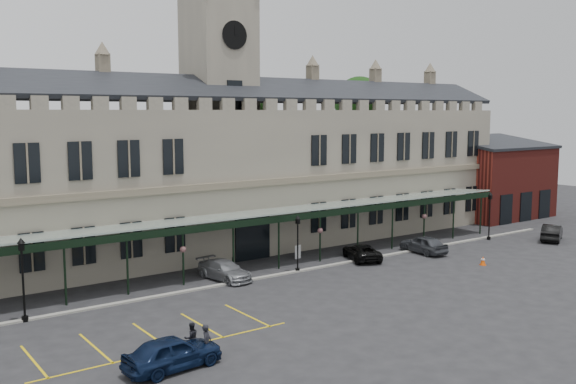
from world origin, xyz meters
TOP-DOWN VIEW (x-y plane):
  - ground at (0.00, 0.00)m, footprint 140.00×140.00m
  - station_building at (0.00, 15.91)m, footprint 60.00×10.36m
  - clock_tower at (0.00, 16.00)m, footprint 5.60×5.60m
  - canopy at (0.00, 7.46)m, footprint 50.00×4.10m
  - brick_annex at (34.00, 12.97)m, footprint 12.40×8.36m
  - kerb at (0.00, 5.50)m, footprint 60.00×0.40m
  - parking_markings at (-14.00, -1.50)m, footprint 16.00×6.00m
  - tree_behind_mid at (8.00, 25.00)m, footprint 6.00×6.00m
  - tree_behind_right at (24.00, 25.00)m, footprint 6.00×6.00m
  - lamp_post_left at (-18.85, 5.42)m, footprint 0.46×0.46m
  - lamp_post_mid at (0.55, 5.53)m, footprint 0.41×0.41m
  - lamp_post_right at (22.25, 4.86)m, footprint 0.43×0.43m
  - traffic_cone at (13.52, -1.19)m, footprint 0.45×0.45m
  - sign_board at (3.14, 9.00)m, footprint 0.64×0.16m
  - bollard_left at (-2.93, 9.07)m, footprint 0.16×0.16m
  - bollard_right at (3.55, 9.69)m, footprint 0.16×0.16m
  - car_left_a at (-15.00, -5.74)m, footprint 4.85×2.30m
  - car_taxi at (-5.00, 6.78)m, footprint 2.59×4.96m
  - car_van at (7.09, 5.70)m, footprint 3.67×5.04m
  - car_right_a at (13.00, 4.50)m, footprint 2.00×4.54m
  - car_right_b at (26.73, 1.24)m, footprint 4.80×3.53m
  - person_a at (-13.20, -5.72)m, footprint 0.76×0.76m
  - person_b at (-13.36, -4.44)m, footprint 0.80×0.64m

SIDE VIEW (x-z plane):
  - ground at x=0.00m, z-range 0.00..0.00m
  - parking_markings at x=-14.00m, z-range -0.01..0.01m
  - kerb at x=0.00m, z-range 0.00..0.12m
  - traffic_cone at x=13.52m, z-range -0.01..0.71m
  - bollard_right at x=3.55m, z-range 0.00..0.89m
  - bollard_left at x=-2.93m, z-range 0.00..0.91m
  - sign_board at x=3.14m, z-range -0.01..1.10m
  - car_van at x=7.09m, z-range 0.00..1.27m
  - car_taxi at x=-5.00m, z-range 0.00..1.37m
  - car_right_b at x=26.73m, z-range 0.00..1.51m
  - car_right_a at x=13.00m, z-range 0.00..1.52m
  - person_b at x=-13.36m, z-range 0.00..1.57m
  - car_left_a at x=-15.00m, z-range 0.00..1.60m
  - person_a at x=-13.20m, z-range 0.00..1.78m
  - canopy at x=0.00m, z-range 0.25..4.55m
  - lamp_post_mid at x=0.55m, z-range 0.40..4.68m
  - lamp_post_right at x=22.25m, z-range 0.42..4.91m
  - lamp_post_left at x=-18.85m, z-range 0.45..5.31m
  - brick_annex at x=34.00m, z-range -0.46..8.77m
  - station_building at x=0.00m, z-range -2.18..15.12m
  - tree_behind_mid at x=8.00m, z-range 4.81..20.81m
  - tree_behind_right at x=24.00m, z-range 4.81..20.81m
  - clock_tower at x=0.00m, z-range 0.71..25.51m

